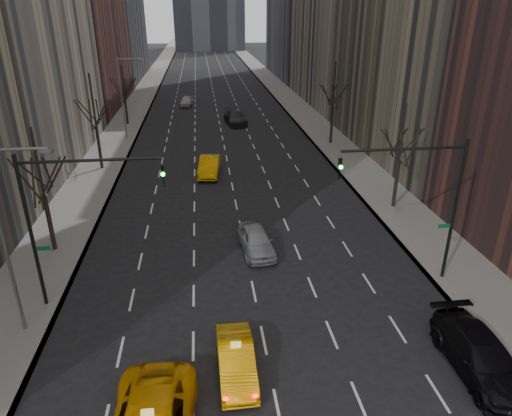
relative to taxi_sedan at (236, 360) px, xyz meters
name	(u,v)px	position (x,y,z in m)	size (l,w,h in m)	color
sidewalk_left	(141,99)	(-10.83, 63.94, -0.62)	(4.50, 320.00, 0.15)	slate
sidewalk_right	(285,96)	(13.67, 63.94, -0.62)	(4.50, 320.00, 0.15)	slate
tree_lw_b	(44,197)	(-10.58, 11.94, 3.02)	(3.36, 3.50, 7.82)	black
tree_lw_c	(96,128)	(-10.58, 27.94, 3.34)	(3.36, 3.50, 8.74)	black
tree_lw_d	(125,97)	(-10.58, 45.94, 2.86)	(3.36, 3.50, 7.36)	black
tree_rw_b	(399,161)	(13.42, 15.94, 3.02)	(3.36, 3.50, 7.82)	black
tree_rw_c	(333,108)	(13.42, 33.94, 3.34)	(3.36, 3.50, 8.74)	black
traffic_mast_left	(63,207)	(-7.69, 5.93, 4.79)	(6.69, 0.39, 8.00)	black
traffic_mast_right	(428,190)	(10.53, 5.93, 4.79)	(6.69, 0.39, 8.00)	black
streetlight_near	(8,225)	(-9.42, 3.94, 4.92)	(2.83, 0.22, 9.00)	slate
streetlight_far	(124,90)	(-9.42, 38.94, 4.92)	(2.83, 0.22, 9.00)	slate
taxi_sedan	(236,360)	(0.00, 0.00, 0.00)	(1.48, 4.25, 1.40)	#FBA205
silver_sedan_ahead	(256,240)	(2.10, 10.34, 0.07)	(1.81, 4.49, 1.53)	gray
parked_suv_black	(481,355)	(10.18, -1.09, 0.13)	(2.31, 5.69, 1.65)	black
far_taxi	(209,166)	(-0.43, 25.21, 0.13)	(1.75, 5.01, 1.65)	#F6A205
far_suv_grey	(235,117)	(3.52, 44.91, 0.15)	(2.38, 5.86, 1.70)	#2A2B2F
far_car_white	(187,101)	(-3.12, 57.66, 0.04)	(1.75, 4.35, 1.48)	silver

